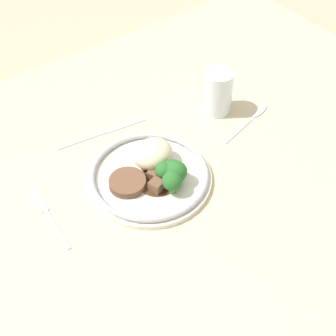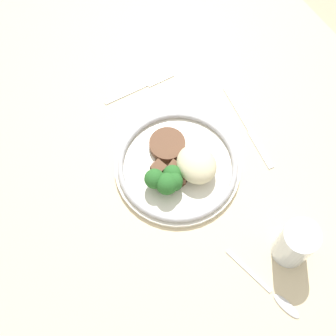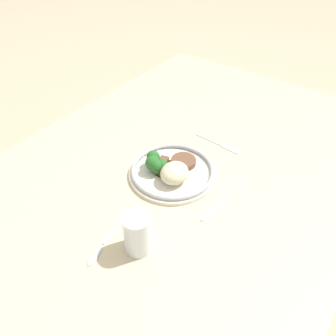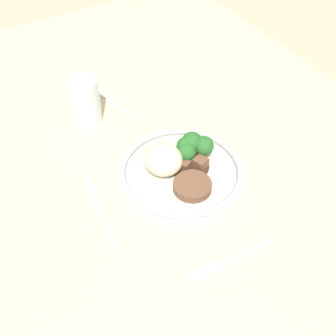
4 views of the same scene
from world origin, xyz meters
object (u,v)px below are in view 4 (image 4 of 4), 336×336
(plate, at_px, (180,167))
(knife, at_px, (100,210))
(spoon, at_px, (105,97))
(fork, at_px, (224,262))
(juice_glass, at_px, (85,104))

(plate, height_order, knife, plate)
(spoon, bearing_deg, plate, 170.22)
(plate, relative_size, fork, 1.51)
(fork, height_order, knife, same)
(juice_glass, xyz_separation_m, fork, (-0.46, -0.04, -0.04))
(juice_glass, bearing_deg, plate, -160.53)
(knife, relative_size, spoon, 1.25)
(plate, distance_m, juice_glass, 0.26)
(spoon, bearing_deg, knife, 139.43)
(juice_glass, bearing_deg, spoon, -51.17)
(juice_glass, distance_m, knife, 0.27)
(plate, xyz_separation_m, juice_glass, (0.25, 0.09, 0.03))
(plate, xyz_separation_m, knife, (-0.00, 0.18, -0.02))
(juice_glass, height_order, knife, juice_glass)
(juice_glass, xyz_separation_m, knife, (-0.25, 0.09, -0.04))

